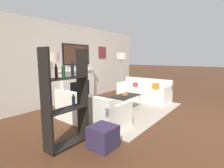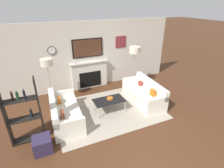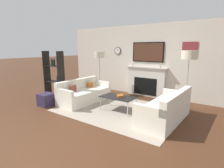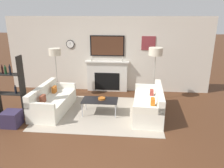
# 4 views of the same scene
# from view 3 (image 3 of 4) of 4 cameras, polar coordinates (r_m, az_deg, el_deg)

# --- Properties ---
(ground_plane) EXTENTS (60.00, 60.00, 0.00)m
(ground_plane) POSITION_cam_3_polar(r_m,az_deg,el_deg) (3.67, -20.75, -19.05)
(ground_plane) COLOR #482917
(fireplace_wall) EXTENTS (7.41, 0.28, 2.70)m
(fireplace_wall) POSITION_cam_3_polar(r_m,az_deg,el_deg) (6.84, 11.58, 6.44)
(fireplace_wall) COLOR beige
(fireplace_wall) RESTS_ON ground_plane
(area_rug) EXTENTS (3.46, 2.54, 0.01)m
(area_rug) POSITION_cam_3_polar(r_m,az_deg,el_deg) (5.32, 2.19, -8.37)
(area_rug) COLOR #9F9281
(area_rug) RESTS_ON ground_plane
(couch_left) EXTENTS (0.90, 1.86, 0.77)m
(couch_left) POSITION_cam_3_polar(r_m,az_deg,el_deg) (6.09, -9.15, -3.23)
(couch_left) COLOR white
(couch_left) RESTS_ON ground_plane
(couch_right) EXTENTS (0.86, 1.92, 0.79)m
(couch_right) POSITION_cam_3_polar(r_m,az_deg,el_deg) (4.67, 17.22, -8.14)
(couch_right) COLOR white
(couch_right) RESTS_ON ground_plane
(coffee_table) EXTENTS (1.01, 0.58, 0.43)m
(coffee_table) POSITION_cam_3_polar(r_m,az_deg,el_deg) (5.13, 1.99, -4.48)
(coffee_table) COLOR black
(coffee_table) RESTS_ON ground_plane
(decorative_bowl) EXTENTS (0.21, 0.21, 0.06)m
(decorative_bowl) POSITION_cam_3_polar(r_m,az_deg,el_deg) (5.12, 2.67, -3.81)
(decorative_bowl) COLOR #B85E20
(decorative_bowl) RESTS_ON coffee_table
(floor_lamp_left) EXTENTS (0.39, 0.39, 1.70)m
(floor_lamp_left) POSITION_cam_3_polar(r_m,az_deg,el_deg) (6.89, -4.14, 9.33)
(floor_lamp_left) COLOR #9E998E
(floor_lamp_left) RESTS_ON ground_plane
(floor_lamp_right) EXTENTS (0.44, 0.44, 1.77)m
(floor_lamp_right) POSITION_cam_3_polar(r_m,az_deg,el_deg) (5.47, 23.95, 8.44)
(floor_lamp_right) COLOR #9E998E
(floor_lamp_right) RESTS_ON ground_plane
(shelf_unit) EXTENTS (0.82, 0.28, 1.73)m
(shelf_unit) POSITION_cam_3_polar(r_m,az_deg,el_deg) (6.46, -18.40, 2.22)
(shelf_unit) COLOR black
(shelf_unit) RESTS_ON ground_plane
(ottoman) EXTENTS (0.43, 0.43, 0.39)m
(ottoman) POSITION_cam_3_polar(r_m,az_deg,el_deg) (6.03, -20.65, -4.79)
(ottoman) COLOR #2D2440
(ottoman) RESTS_ON ground_plane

